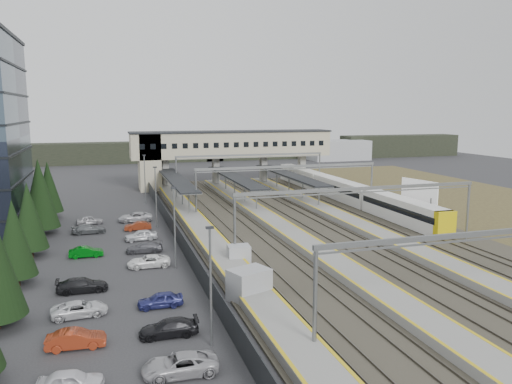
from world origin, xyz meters
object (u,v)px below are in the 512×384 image
object	(u,v)px
relay_cabin_near	(249,285)
relay_cabin_far	(239,255)
train	(343,191)
billboard	(419,193)
footbridge	(219,147)

from	to	relation	value
relay_cabin_near	relay_cabin_far	distance (m)	9.37
train	billboard	xyz separation A→B (m)	(4.10, -15.48, 1.94)
relay_cabin_far	footbridge	xyz separation A→B (m)	(9.50, 50.75, 6.93)
footbridge	train	size ratio (longest dim) A/B	0.74
train	footbridge	bearing A→B (deg)	126.46
footbridge	relay_cabin_far	bearing A→B (deg)	-100.60
train	billboard	bearing A→B (deg)	-75.16
relay_cabin_near	train	distance (m)	46.79
footbridge	billboard	xyz separation A→B (m)	(20.40, -37.53, -4.12)
relay_cabin_far	footbridge	distance (m)	52.10
train	billboard	size ratio (longest dim) A/B	8.57
billboard	relay_cabin_far	bearing A→B (deg)	-156.15
relay_cabin_far	train	xyz separation A→B (m)	(25.80, 28.70, 0.86)
relay_cabin_near	footbridge	world-z (taller)	footbridge
footbridge	train	xyz separation A→B (m)	(16.30, -22.05, -6.06)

